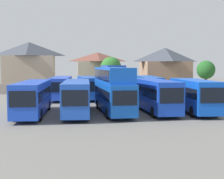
{
  "coord_description": "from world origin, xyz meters",
  "views": [
    {
      "loc": [
        -4.23,
        -34.27,
        5.06
      ],
      "look_at": [
        0.0,
        3.0,
        2.29
      ],
      "focal_mm": 53.56,
      "sensor_mm": 36.0,
      "label": 1
    }
  ],
  "objects_px": {
    "house_terrace_centre": "(98,71)",
    "house_terrace_right": "(165,68)",
    "bus_9": "(149,86)",
    "bus_2": "(77,95)",
    "bus_3": "(113,87)",
    "bus_6": "(61,87)",
    "tree_left_of_lot": "(206,70)",
    "house_terrace_left": "(29,66)",
    "bus_8": "(113,80)",
    "bus_1": "(33,96)",
    "tree_behind_wall": "(111,68)",
    "bus_7": "(89,86)",
    "bus_5": "(194,94)",
    "bus_4": "(156,94)"
  },
  "relations": [
    {
      "from": "house_terrace_centre",
      "to": "house_terrace_right",
      "type": "xyz_separation_m",
      "value": [
        13.87,
        -0.53,
        0.52
      ]
    },
    {
      "from": "bus_9",
      "to": "bus_2",
      "type": "bearing_deg",
      "value": -32.2
    },
    {
      "from": "bus_3",
      "to": "house_terrace_centre",
      "type": "relative_size",
      "value": 1.4
    },
    {
      "from": "bus_3",
      "to": "bus_6",
      "type": "distance_m",
      "value": 16.18
    },
    {
      "from": "bus_2",
      "to": "tree_left_of_lot",
      "type": "xyz_separation_m",
      "value": [
        23.14,
        23.17,
        2.19
      ]
    },
    {
      "from": "bus_3",
      "to": "bus_2",
      "type": "bearing_deg",
      "value": -86.61
    },
    {
      "from": "bus_6",
      "to": "house_terrace_left",
      "type": "xyz_separation_m",
      "value": [
        -6.91,
        18.37,
        3.02
      ]
    },
    {
      "from": "bus_8",
      "to": "house_terrace_right",
      "type": "height_order",
      "value": "house_terrace_right"
    },
    {
      "from": "bus_1",
      "to": "bus_8",
      "type": "height_order",
      "value": "bus_8"
    },
    {
      "from": "bus_6",
      "to": "bus_8",
      "type": "bearing_deg",
      "value": 92.58
    },
    {
      "from": "bus_6",
      "to": "tree_behind_wall",
      "type": "xyz_separation_m",
      "value": [
        8.78,
        12.23,
        2.7
      ]
    },
    {
      "from": "house_terrace_centre",
      "to": "tree_behind_wall",
      "type": "xyz_separation_m",
      "value": [
        2.07,
        -5.8,
        0.71
      ]
    },
    {
      "from": "house_terrace_left",
      "to": "bus_2",
      "type": "bearing_deg",
      "value": -74.9
    },
    {
      "from": "bus_1",
      "to": "bus_8",
      "type": "distance_m",
      "value": 18.43
    },
    {
      "from": "bus_2",
      "to": "bus_9",
      "type": "bearing_deg",
      "value": 146.18
    },
    {
      "from": "bus_1",
      "to": "bus_7",
      "type": "height_order",
      "value": "bus_1"
    },
    {
      "from": "bus_3",
      "to": "house_terrace_left",
      "type": "distance_m",
      "value": 35.85
    },
    {
      "from": "bus_8",
      "to": "bus_5",
      "type": "bearing_deg",
      "value": 23.26
    },
    {
      "from": "house_terrace_centre",
      "to": "house_terrace_left",
      "type": "bearing_deg",
      "value": 178.56
    },
    {
      "from": "bus_6",
      "to": "bus_7",
      "type": "relative_size",
      "value": 1.13
    },
    {
      "from": "bus_7",
      "to": "house_terrace_centre",
      "type": "distance_m",
      "value": 18.69
    },
    {
      "from": "bus_7",
      "to": "bus_8",
      "type": "height_order",
      "value": "bus_8"
    },
    {
      "from": "bus_6",
      "to": "bus_8",
      "type": "xyz_separation_m",
      "value": [
        7.68,
        -0.02,
        0.94
      ]
    },
    {
      "from": "house_terrace_right",
      "to": "tree_left_of_lot",
      "type": "bearing_deg",
      "value": -63.94
    },
    {
      "from": "bus_2",
      "to": "bus_9",
      "type": "xyz_separation_m",
      "value": [
        10.93,
        15.12,
        -0.06
      ]
    },
    {
      "from": "bus_6",
      "to": "house_terrace_left",
      "type": "height_order",
      "value": "house_terrace_left"
    },
    {
      "from": "bus_3",
      "to": "bus_5",
      "type": "relative_size",
      "value": 1.15
    },
    {
      "from": "bus_3",
      "to": "bus_4",
      "type": "distance_m",
      "value": 4.58
    },
    {
      "from": "bus_4",
      "to": "house_terrace_centre",
      "type": "relative_size",
      "value": 1.23
    },
    {
      "from": "tree_left_of_lot",
      "to": "bus_1",
      "type": "bearing_deg",
      "value": -139.74
    },
    {
      "from": "bus_6",
      "to": "bus_8",
      "type": "distance_m",
      "value": 7.74
    },
    {
      "from": "bus_7",
      "to": "house_terrace_right",
      "type": "xyz_separation_m",
      "value": [
        16.51,
        17.87,
        2.49
      ]
    },
    {
      "from": "bus_5",
      "to": "house_terrace_left",
      "type": "bearing_deg",
      "value": -146.0
    },
    {
      "from": "bus_5",
      "to": "bus_7",
      "type": "relative_size",
      "value": 0.99
    },
    {
      "from": "bus_4",
      "to": "bus_8",
      "type": "relative_size",
      "value": 0.97
    },
    {
      "from": "bus_8",
      "to": "bus_9",
      "type": "bearing_deg",
      "value": 86.33
    },
    {
      "from": "bus_5",
      "to": "house_terrace_centre",
      "type": "bearing_deg",
      "value": -165.13
    },
    {
      "from": "bus_3",
      "to": "bus_8",
      "type": "height_order",
      "value": "bus_8"
    },
    {
      "from": "bus_3",
      "to": "tree_behind_wall",
      "type": "bearing_deg",
      "value": 170.85
    },
    {
      "from": "bus_7",
      "to": "bus_9",
      "type": "distance_m",
      "value": 9.07
    },
    {
      "from": "bus_8",
      "to": "tree_left_of_lot",
      "type": "distance_m",
      "value": 19.34
    },
    {
      "from": "bus_4",
      "to": "bus_7",
      "type": "relative_size",
      "value": 1.0
    },
    {
      "from": "bus_7",
      "to": "house_terrace_centre",
      "type": "xyz_separation_m",
      "value": [
        2.65,
        18.4,
        1.98
      ]
    },
    {
      "from": "bus_6",
      "to": "house_terrace_centre",
      "type": "distance_m",
      "value": 19.34
    },
    {
      "from": "bus_9",
      "to": "house_terrace_left",
      "type": "xyz_separation_m",
      "value": [
        -20.05,
        18.7,
        3.0
      ]
    },
    {
      "from": "house_terrace_right",
      "to": "tree_left_of_lot",
      "type": "relative_size",
      "value": 1.64
    },
    {
      "from": "bus_7",
      "to": "bus_1",
      "type": "bearing_deg",
      "value": -26.3
    },
    {
      "from": "bus_5",
      "to": "house_terrace_centre",
      "type": "height_order",
      "value": "house_terrace_centre"
    },
    {
      "from": "bus_5",
      "to": "house_terrace_right",
      "type": "relative_size",
      "value": 1.08
    },
    {
      "from": "bus_7",
      "to": "house_terrace_left",
      "type": "relative_size",
      "value": 1.01
    }
  ]
}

